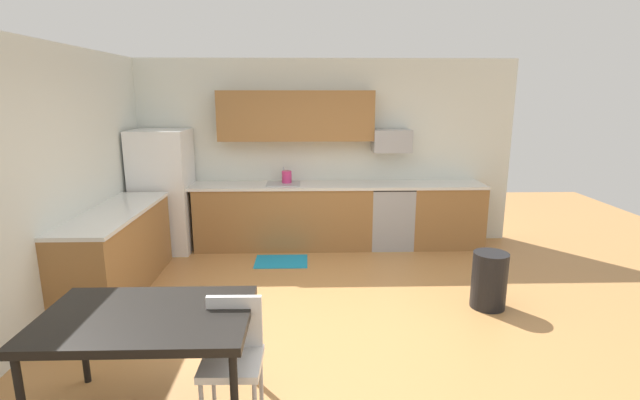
{
  "coord_description": "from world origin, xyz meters",
  "views": [
    {
      "loc": [
        -0.15,
        -4.24,
        2.21
      ],
      "look_at": [
        0.0,
        1.0,
        1.0
      ],
      "focal_mm": 26.0,
      "sensor_mm": 36.0,
      "label": 1
    }
  ],
  "objects_px": {
    "dining_table": "(146,323)",
    "trash_bin": "(489,280)",
    "chair_near_table": "(233,350)",
    "kettle": "(287,178)",
    "refrigerator": "(163,191)",
    "oven_range": "(390,216)",
    "microwave": "(392,141)"
  },
  "relations": [
    {
      "from": "refrigerator",
      "to": "microwave",
      "type": "xyz_separation_m",
      "value": [
        3.25,
        0.18,
        0.69
      ]
    },
    {
      "from": "dining_table",
      "to": "trash_bin",
      "type": "xyz_separation_m",
      "value": [
        2.99,
        1.6,
        -0.4
      ]
    },
    {
      "from": "dining_table",
      "to": "microwave",
      "type": "bearing_deg",
      "value": 58.39
    },
    {
      "from": "microwave",
      "to": "kettle",
      "type": "relative_size",
      "value": 2.7
    },
    {
      "from": "chair_near_table",
      "to": "dining_table",
      "type": "bearing_deg",
      "value": 176.69
    },
    {
      "from": "kettle",
      "to": "refrigerator",
      "type": "bearing_deg",
      "value": -175.72
    },
    {
      "from": "microwave",
      "to": "trash_bin",
      "type": "distance_m",
      "value": 2.58
    },
    {
      "from": "oven_range",
      "to": "microwave",
      "type": "distance_m",
      "value": 1.1
    },
    {
      "from": "kettle",
      "to": "dining_table",
      "type": "bearing_deg",
      "value": -102.17
    },
    {
      "from": "chair_near_table",
      "to": "trash_bin",
      "type": "distance_m",
      "value": 2.92
    },
    {
      "from": "dining_table",
      "to": "kettle",
      "type": "distance_m",
      "value": 3.8
    },
    {
      "from": "oven_range",
      "to": "dining_table",
      "type": "height_order",
      "value": "oven_range"
    },
    {
      "from": "dining_table",
      "to": "trash_bin",
      "type": "relative_size",
      "value": 2.33
    },
    {
      "from": "chair_near_table",
      "to": "microwave",
      "type": "bearing_deg",
      "value": 65.47
    },
    {
      "from": "dining_table",
      "to": "kettle",
      "type": "xyz_separation_m",
      "value": [
        0.8,
        3.7,
        0.32
      ]
    },
    {
      "from": "refrigerator",
      "to": "oven_range",
      "type": "bearing_deg",
      "value": 1.41
    },
    {
      "from": "refrigerator",
      "to": "dining_table",
      "type": "distance_m",
      "value": 3.7
    },
    {
      "from": "refrigerator",
      "to": "trash_bin",
      "type": "relative_size",
      "value": 2.87
    },
    {
      "from": "refrigerator",
      "to": "trash_bin",
      "type": "bearing_deg",
      "value": -26.67
    },
    {
      "from": "refrigerator",
      "to": "oven_range",
      "type": "distance_m",
      "value": 3.28
    },
    {
      "from": "chair_near_table",
      "to": "kettle",
      "type": "xyz_separation_m",
      "value": [
        0.22,
        3.74,
        0.52
      ]
    },
    {
      "from": "microwave",
      "to": "chair_near_table",
      "type": "relative_size",
      "value": 0.64
    },
    {
      "from": "oven_range",
      "to": "dining_table",
      "type": "distance_m",
      "value": 4.33
    },
    {
      "from": "refrigerator",
      "to": "microwave",
      "type": "distance_m",
      "value": 3.33
    },
    {
      "from": "dining_table",
      "to": "kettle",
      "type": "height_order",
      "value": "kettle"
    },
    {
      "from": "refrigerator",
      "to": "kettle",
      "type": "bearing_deg",
      "value": 4.28
    },
    {
      "from": "refrigerator",
      "to": "kettle",
      "type": "distance_m",
      "value": 1.75
    },
    {
      "from": "dining_table",
      "to": "trash_bin",
      "type": "distance_m",
      "value": 3.42
    },
    {
      "from": "trash_bin",
      "to": "refrigerator",
      "type": "bearing_deg",
      "value": 153.33
    },
    {
      "from": "oven_range",
      "to": "refrigerator",
      "type": "bearing_deg",
      "value": -178.59
    },
    {
      "from": "dining_table",
      "to": "chair_near_table",
      "type": "relative_size",
      "value": 1.65
    },
    {
      "from": "microwave",
      "to": "kettle",
      "type": "distance_m",
      "value": 1.6
    }
  ]
}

